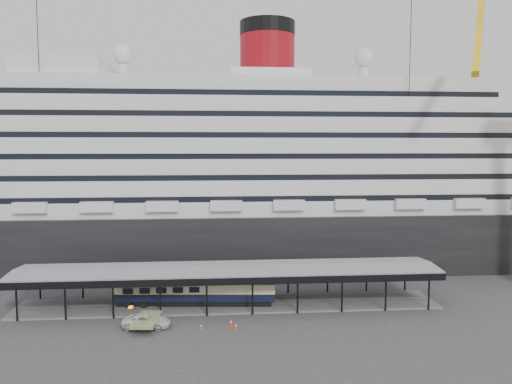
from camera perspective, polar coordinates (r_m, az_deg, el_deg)
ground at (r=64.25m, az=-2.99°, el=-14.14°), size 200.00×200.00×0.00m
cruise_ship at (r=92.67m, az=-3.62°, el=3.38°), size 130.00×30.00×43.90m
platform_canopy at (r=68.30m, az=-3.13°, el=-10.88°), size 56.00×9.18×5.30m
port_truck at (r=62.00m, az=-12.40°, el=-14.23°), size 5.80×3.06×1.56m
pullman_carriage at (r=68.28m, az=-7.02°, el=-10.75°), size 21.53×4.52×20.99m
traffic_cone_left at (r=60.74m, az=-6.28°, el=-15.00°), size 0.40×0.40×0.67m
traffic_cone_mid at (r=60.30m, az=-2.31°, el=-15.08°), size 0.50×0.50×0.75m
traffic_cone_right at (r=61.44m, az=-2.89°, el=-14.66°), size 0.53×0.53×0.81m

